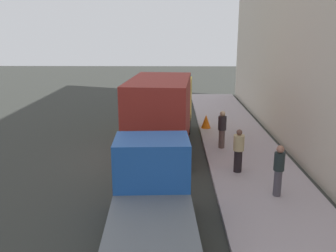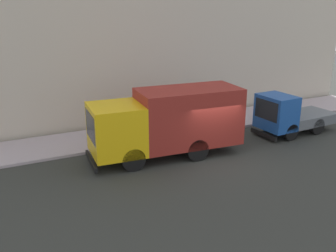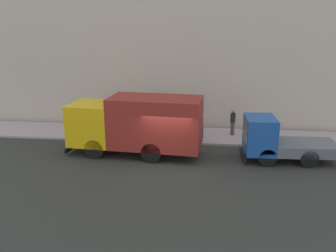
# 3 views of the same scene
# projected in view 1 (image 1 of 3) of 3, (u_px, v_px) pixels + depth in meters

# --- Properties ---
(ground) EXTENTS (80.00, 80.00, 0.00)m
(ground) POSITION_uv_depth(u_px,v_px,m) (133.00, 159.00, 14.69)
(ground) COLOR #2F312D
(sidewalk) EXTENTS (3.31, 30.00, 0.13)m
(sidewalk) POSITION_uv_depth(u_px,v_px,m) (248.00, 158.00, 14.60)
(sidewalk) COLOR #AC9EA4
(sidewalk) RESTS_ON ground
(large_utility_truck) EXTENTS (2.89, 7.32, 3.19)m
(large_utility_truck) POSITION_uv_depth(u_px,v_px,m) (162.00, 108.00, 15.94)
(large_utility_truck) COLOR yellow
(large_utility_truck) RESTS_ON ground
(small_flatbed_truck) EXTENTS (2.22, 4.86, 2.30)m
(small_flatbed_truck) POSITION_uv_depth(u_px,v_px,m) (152.00, 197.00, 9.01)
(small_flatbed_truck) COLOR #1D4EA3
(small_flatbed_truck) RESTS_ON ground
(pedestrian_walking) EXTENTS (0.49, 0.49, 1.64)m
(pedestrian_walking) POSITION_uv_depth(u_px,v_px,m) (222.00, 128.00, 15.52)
(pedestrian_walking) COLOR brown
(pedestrian_walking) RESTS_ON sidewalk
(pedestrian_standing) EXTENTS (0.48, 0.48, 1.58)m
(pedestrian_standing) POSITION_uv_depth(u_px,v_px,m) (238.00, 150.00, 12.85)
(pedestrian_standing) COLOR black
(pedestrian_standing) RESTS_ON sidewalk
(pedestrian_third) EXTENTS (0.38, 0.38, 1.62)m
(pedestrian_third) POSITION_uv_depth(u_px,v_px,m) (279.00, 169.00, 10.96)
(pedestrian_third) COLOR #47424A
(pedestrian_third) RESTS_ON sidewalk
(traffic_cone_orange) EXTENTS (0.50, 0.50, 0.71)m
(traffic_cone_orange) POSITION_uv_depth(u_px,v_px,m) (206.00, 121.00, 18.88)
(traffic_cone_orange) COLOR orange
(traffic_cone_orange) RESTS_ON sidewalk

